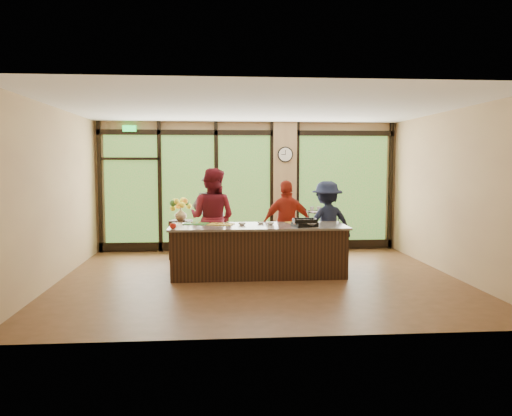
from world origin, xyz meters
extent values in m
plane|color=#52341D|center=(0.00, 0.00, 0.00)|extent=(7.00, 7.00, 0.00)
plane|color=silver|center=(0.00, 0.00, 3.00)|extent=(7.00, 7.00, 0.00)
plane|color=tan|center=(0.00, 3.00, 1.50)|extent=(7.00, 0.00, 7.00)
plane|color=tan|center=(-3.50, 0.00, 1.50)|extent=(0.00, 6.00, 6.00)
plane|color=tan|center=(3.50, 0.00, 1.50)|extent=(0.00, 6.00, 6.00)
cube|color=tan|center=(0.85, 2.94, 1.50)|extent=(0.55, 0.12, 3.00)
cube|color=black|center=(0.00, 2.95, 2.75)|extent=(6.90, 0.08, 0.12)
cube|color=black|center=(0.00, 2.95, 0.12)|extent=(6.90, 0.08, 0.20)
cube|color=#19D83F|center=(-2.70, 2.90, 2.83)|extent=(0.30, 0.04, 0.14)
cube|color=#2D5B20|center=(-2.70, 2.97, 1.45)|extent=(1.20, 0.02, 2.50)
cube|color=#2D5B20|center=(-1.40, 2.97, 1.45)|extent=(1.20, 0.02, 2.50)
cube|color=#2D5B20|center=(-0.10, 2.97, 1.45)|extent=(1.20, 0.02, 2.50)
cube|color=#2D5B20|center=(2.25, 2.97, 1.45)|extent=(2.10, 0.02, 2.50)
cube|color=black|center=(-3.40, 2.95, 1.50)|extent=(0.08, 0.08, 3.00)
cube|color=black|center=(-2.05, 2.95, 1.50)|extent=(0.08, 0.08, 3.00)
cube|color=black|center=(-0.75, 2.95, 1.50)|extent=(0.08, 0.08, 3.00)
cube|color=black|center=(0.55, 2.95, 1.50)|extent=(0.08, 0.08, 3.00)
cube|color=black|center=(1.15, 2.95, 1.50)|extent=(0.08, 0.08, 3.00)
cube|color=black|center=(3.40, 2.95, 1.50)|extent=(0.08, 0.08, 3.00)
cube|color=black|center=(0.00, 0.30, 0.44)|extent=(3.10, 1.00, 0.88)
cube|color=slate|center=(0.00, 0.30, 0.90)|extent=(3.20, 1.10, 0.04)
cylinder|color=black|center=(0.85, 2.87, 2.25)|extent=(0.36, 0.04, 0.36)
cylinder|color=white|center=(0.85, 2.85, 2.25)|extent=(0.31, 0.01, 0.31)
cube|color=black|center=(0.85, 2.85, 2.30)|extent=(0.01, 0.00, 0.11)
cube|color=black|center=(0.80, 2.85, 2.25)|extent=(0.09, 0.00, 0.01)
imported|color=gray|center=(-0.89, 1.09, 0.93)|extent=(0.77, 0.61, 1.85)
imported|color=maroon|center=(-0.84, 1.05, 0.98)|extent=(1.17, 1.07, 1.95)
imported|color=#A32919|center=(0.63, 0.98, 0.86)|extent=(1.05, 0.54, 1.71)
imported|color=#171C32|center=(1.45, 1.11, 0.85)|extent=(1.21, 0.88, 1.69)
cube|color=black|center=(0.81, 0.07, 0.96)|extent=(0.47, 0.41, 0.07)
imported|color=silver|center=(0.89, 0.05, 0.96)|extent=(0.36, 0.36, 0.07)
cube|color=#3E8B32|center=(-1.14, 0.60, 0.93)|extent=(0.50, 0.43, 0.01)
cube|color=gold|center=(-0.68, 0.46, 0.93)|extent=(0.53, 0.45, 0.01)
cube|color=gold|center=(0.80, 0.64, 0.93)|extent=(0.51, 0.45, 0.01)
imported|color=white|center=(-0.29, 0.35, 0.94)|extent=(0.18, 0.18, 0.04)
imported|color=white|center=(0.23, 0.37, 0.94)|extent=(0.18, 0.18, 0.04)
imported|color=white|center=(0.07, 0.52, 0.94)|extent=(0.17, 0.17, 0.03)
imported|color=red|center=(-1.50, -0.08, 0.97)|extent=(0.14, 0.14, 0.09)
cube|color=black|center=(-1.51, 2.01, 0.42)|extent=(0.49, 0.49, 0.83)
imported|color=#967852|center=(-1.51, 2.01, 0.97)|extent=(0.34, 0.34, 0.27)
cube|color=black|center=(1.70, 2.75, 0.20)|extent=(0.87, 0.71, 0.03)
cube|color=black|center=(1.70, 2.75, 0.92)|extent=(0.87, 0.71, 0.03)
cylinder|color=black|center=(1.36, 2.55, 0.49)|extent=(0.03, 0.03, 0.98)
cylinder|color=black|center=(2.05, 2.55, 0.49)|extent=(0.03, 0.03, 0.98)
cylinder|color=black|center=(1.36, 2.95, 0.49)|extent=(0.03, 0.03, 0.98)
cylinder|color=black|center=(2.05, 2.95, 0.49)|extent=(0.03, 0.03, 0.98)
imported|color=silver|center=(1.47, 2.75, 0.99)|extent=(0.14, 0.14, 0.10)
imported|color=silver|center=(1.63, 2.75, 0.99)|extent=(0.14, 0.14, 0.10)
imported|color=silver|center=(1.79, 2.75, 0.99)|extent=(0.14, 0.14, 0.10)
imported|color=silver|center=(1.94, 2.75, 0.99)|extent=(0.14, 0.14, 0.10)
camera|label=1|loc=(-0.76, -8.66, 2.03)|focal=35.00mm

